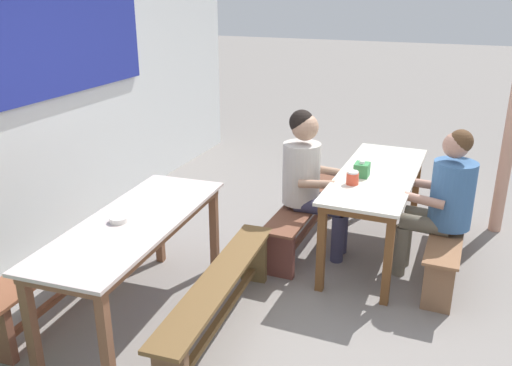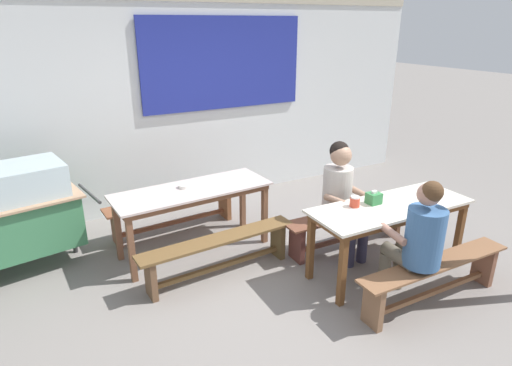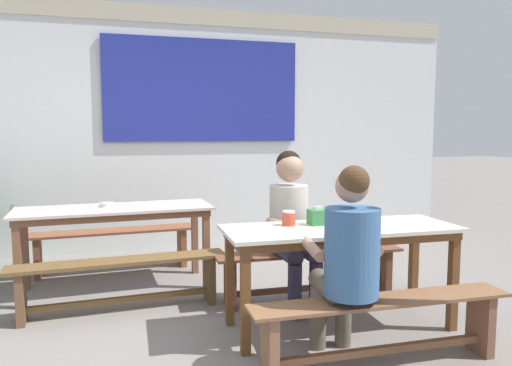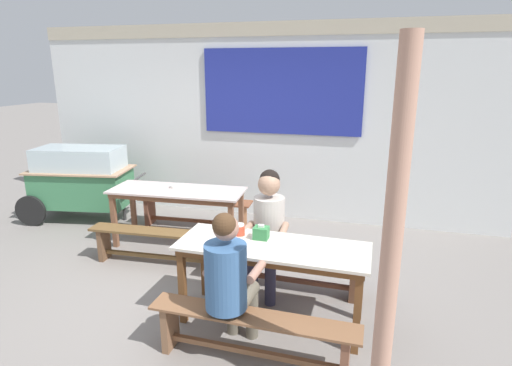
{
  "view_description": "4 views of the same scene",
  "coord_description": "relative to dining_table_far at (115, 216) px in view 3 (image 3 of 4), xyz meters",
  "views": [
    {
      "loc": [
        -3.53,
        -0.92,
        2.26
      ],
      "look_at": [
        0.02,
        0.48,
        0.85
      ],
      "focal_mm": 37.77,
      "sensor_mm": 36.0,
      "label": 1
    },
    {
      "loc": [
        -2.23,
        -3.1,
        2.47
      ],
      "look_at": [
        -0.2,
        0.59,
        0.89
      ],
      "focal_mm": 30.18,
      "sensor_mm": 36.0,
      "label": 2
    },
    {
      "loc": [
        -0.69,
        -3.47,
        1.45
      ],
      "look_at": [
        0.42,
        0.44,
        1.02
      ],
      "focal_mm": 34.08,
      "sensor_mm": 36.0,
      "label": 3
    },
    {
      "loc": [
        1.62,
        -3.64,
        2.28
      ],
      "look_at": [
        0.42,
        0.73,
        1.03
      ],
      "focal_mm": 29.27,
      "sensor_mm": 36.0,
      "label": 4
    }
  ],
  "objects": [
    {
      "name": "ground_plane",
      "position": [
        0.73,
        -1.08,
        -0.68
      ],
      "size": [
        40.0,
        40.0,
        0.0
      ],
      "primitive_type": "plane",
      "color": "gray"
    },
    {
      "name": "backdrop_wall",
      "position": [
        0.74,
        1.47,
        0.85
      ],
      "size": [
        7.24,
        0.23,
        2.92
      ],
      "color": "silver",
      "rests_on": "ground_plane"
    },
    {
      "name": "dining_table_far",
      "position": [
        0.0,
        0.0,
        0.0
      ],
      "size": [
        1.77,
        0.73,
        0.76
      ],
      "color": "beige",
      "rests_on": "ground_plane"
    },
    {
      "name": "dining_table_near",
      "position": [
        1.59,
        -1.38,
        -0.0
      ],
      "size": [
        1.72,
        0.66,
        0.76
      ],
      "color": "silver",
      "rests_on": "ground_plane"
    },
    {
      "name": "bench_far_back",
      "position": [
        -0.04,
        0.62,
        -0.39
      ],
      "size": [
        1.69,
        0.4,
        0.43
      ],
      "color": "brown",
      "rests_on": "ground_plane"
    },
    {
      "name": "bench_far_front",
      "position": [
        0.04,
        -0.62,
        -0.39
      ],
      "size": [
        1.71,
        0.34,
        0.43
      ],
      "color": "brown",
      "rests_on": "ground_plane"
    },
    {
      "name": "bench_near_back",
      "position": [
        1.6,
        -0.76,
        -0.4
      ],
      "size": [
        1.64,
        0.32,
        0.43
      ],
      "color": "brown",
      "rests_on": "ground_plane"
    },
    {
      "name": "bench_near_front",
      "position": [
        1.58,
        -1.99,
        -0.4
      ],
      "size": [
        1.68,
        0.28,
        0.43
      ],
      "color": "brown",
      "rests_on": "ground_plane"
    },
    {
      "name": "person_right_near_table",
      "position": [
        1.41,
        -0.82,
        0.06
      ],
      "size": [
        0.44,
        0.58,
        1.29
      ],
      "color": "#323048",
      "rests_on": "ground_plane"
    },
    {
      "name": "person_near_front",
      "position": [
        1.37,
        -1.93,
        0.02
      ],
      "size": [
        0.46,
        0.56,
        1.25
      ],
      "color": "#676050",
      "rests_on": "ground_plane"
    },
    {
      "name": "tissue_box",
      "position": [
        1.45,
        -1.27,
        0.14
      ],
      "size": [
        0.13,
        0.12,
        0.14
      ],
      "color": "#358146",
      "rests_on": "dining_table_near"
    },
    {
      "name": "condiment_jar",
      "position": [
        1.24,
        -1.23,
        0.13
      ],
      "size": [
        0.1,
        0.1,
        0.11
      ],
      "color": "#D5462D",
      "rests_on": "dining_table_near"
    },
    {
      "name": "soup_bowl",
      "position": [
        -0.07,
        0.07,
        0.1
      ],
      "size": [
        0.12,
        0.12,
        0.04
      ],
      "primitive_type": "cylinder",
      "color": "silver",
      "rests_on": "dining_table_far"
    }
  ]
}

